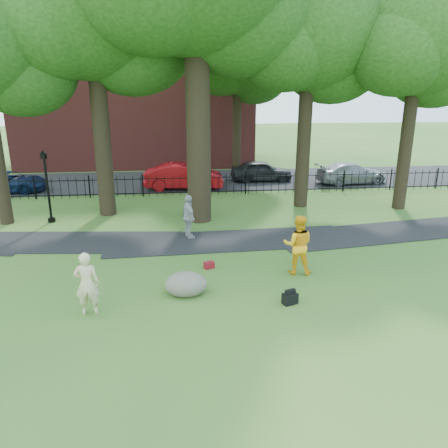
{
  "coord_description": "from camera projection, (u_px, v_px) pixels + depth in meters",
  "views": [
    {
      "loc": [
        -1.03,
        -12.98,
        6.19
      ],
      "look_at": [
        0.62,
        2.0,
        1.36
      ],
      "focal_mm": 35.0,
      "sensor_mm": 36.0,
      "label": 1
    }
  ],
  "objects": [
    {
      "name": "red_bag",
      "position": [
        209.0,
        265.0,
        15.37
      ],
      "size": [
        0.4,
        0.33,
        0.24
      ],
      "primitive_type": "cube",
      "rotation": [
        0.0,
        0.0,
        0.39
      ],
      "color": "maroon",
      "rests_on": "ground"
    },
    {
      "name": "navy_van",
      "position": [
        9.0,
        182.0,
        26.23
      ],
      "size": [
        4.51,
        2.32,
        1.22
      ],
      "primitive_type": "imported",
      "rotation": [
        0.0,
        0.0,
        1.5
      ],
      "color": "#0D1E41",
      "rests_on": "ground"
    },
    {
      "name": "lamppost",
      "position": [
        48.0,
        188.0,
        20.12
      ],
      "size": [
        0.33,
        0.33,
        3.38
      ],
      "rotation": [
        0.0,
        0.0,
        -0.32
      ],
      "color": "black",
      "rests_on": "ground"
    },
    {
      "name": "street",
      "position": [
        192.0,
        181.0,
        29.43
      ],
      "size": [
        80.0,
        7.0,
        0.02
      ],
      "primitive_type": "cube",
      "color": "black",
      "rests_on": "ground"
    },
    {
      "name": "red_sedan",
      "position": [
        184.0,
        176.0,
        26.9
      ],
      "size": [
        4.9,
        1.97,
        1.58
      ],
      "primitive_type": "imported",
      "rotation": [
        0.0,
        0.0,
        1.51
      ],
      "color": "#A20C13",
      "rests_on": "ground"
    },
    {
      "name": "footpath",
      "position": [
        228.0,
        241.0,
        18.08
      ],
      "size": [
        36.07,
        3.85,
        0.03
      ],
      "primitive_type": "cube",
      "rotation": [
        0.0,
        0.0,
        0.03
      ],
      "color": "black",
      "rests_on": "ground"
    },
    {
      "name": "tree_row",
      "position": [
        206.0,
        39.0,
        19.8
      ],
      "size": [
        26.82,
        7.96,
        12.42
      ],
      "color": "black",
      "rests_on": "ground"
    },
    {
      "name": "grey_car",
      "position": [
        261.0,
        171.0,
        29.13
      ],
      "size": [
        4.12,
        1.72,
        1.39
      ],
      "primitive_type": "imported",
      "rotation": [
        0.0,
        0.0,
        1.55
      ],
      "color": "black",
      "rests_on": "ground"
    },
    {
      "name": "silver_car",
      "position": [
        351.0,
        173.0,
        28.46
      ],
      "size": [
        4.81,
        2.43,
        1.34
      ],
      "primitive_type": "imported",
      "rotation": [
        0.0,
        0.0,
        1.7
      ],
      "color": "gray",
      "rests_on": "ground"
    },
    {
      "name": "iron_fence",
      "position": [
        195.0,
        185.0,
        25.46
      ],
      "size": [
        44.0,
        0.04,
        1.2
      ],
      "color": "black",
      "rests_on": "ground"
    },
    {
      "name": "ground",
      "position": [
        212.0,
        283.0,
        14.28
      ],
      "size": [
        120.0,
        120.0,
        0.0
      ],
      "primitive_type": "plane",
      "color": "#2A5E20",
      "rests_on": "ground"
    },
    {
      "name": "woman",
      "position": [
        87.0,
        284.0,
        12.1
      ],
      "size": [
        0.7,
        0.48,
        1.85
      ],
      "primitive_type": "imported",
      "rotation": [
        0.0,
        0.0,
        3.2
      ],
      "color": "beige",
      "rests_on": "ground"
    },
    {
      "name": "man",
      "position": [
        298.0,
        245.0,
        14.73
      ],
      "size": [
        1.16,
        1.0,
        2.06
      ],
      "primitive_type": "imported",
      "rotation": [
        0.0,
        0.0,
        2.9
      ],
      "color": "#F5A614",
      "rests_on": "ground"
    },
    {
      "name": "pedestrian",
      "position": [
        189.0,
        217.0,
        18.16
      ],
      "size": [
        0.8,
        1.18,
        1.87
      ],
      "primitive_type": "imported",
      "rotation": [
        0.0,
        0.0,
        1.92
      ],
      "color": "#9D9CA0",
      "rests_on": "ground"
    },
    {
      "name": "boulder",
      "position": [
        186.0,
        282.0,
        13.42
      ],
      "size": [
        1.4,
        1.11,
        0.77
      ],
      "primitive_type": "ellipsoid",
      "rotation": [
        0.0,
        0.0,
        -0.1
      ],
      "color": "slate",
      "rests_on": "ground"
    },
    {
      "name": "brick_building",
      "position": [
        136.0,
        87.0,
        34.75
      ],
      "size": [
        18.0,
        8.0,
        12.0
      ],
      "primitive_type": "cube",
      "color": "maroon",
      "rests_on": "ground"
    },
    {
      "name": "backpack",
      "position": [
        290.0,
        299.0,
        12.88
      ],
      "size": [
        0.5,
        0.41,
        0.33
      ],
      "primitive_type": "cube",
      "rotation": [
        0.0,
        0.0,
        0.36
      ],
      "color": "black",
      "rests_on": "ground"
    }
  ]
}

